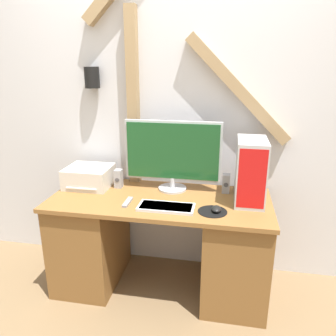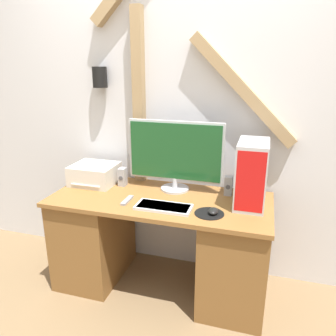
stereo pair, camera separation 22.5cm
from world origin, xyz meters
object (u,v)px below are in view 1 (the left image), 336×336
object	(u,v)px
mouse	(216,209)
computer_tower	(251,171)
printer	(89,177)
monitor	(173,153)
speaker_right	(226,183)
speaker_left	(119,179)
remote_control	(128,202)
keyboard	(166,207)

from	to	relation	value
mouse	computer_tower	size ratio (longest dim) A/B	0.21
printer	monitor	bearing A→B (deg)	4.58
printer	speaker_right	world-z (taller)	printer
speaker_left	remote_control	xyz separation A→B (m)	(0.16, -0.28, -0.06)
mouse	speaker_left	bearing A→B (deg)	158.04
printer	speaker_left	world-z (taller)	printer
keyboard	speaker_left	distance (m)	0.54
mouse	speaker_right	bearing A→B (deg)	81.64
speaker_right	remote_control	bearing A→B (deg)	-153.72
mouse	computer_tower	bearing A→B (deg)	46.33
monitor	keyboard	world-z (taller)	monitor
mouse	printer	world-z (taller)	printer
monitor	speaker_right	distance (m)	0.45
computer_tower	speaker_left	world-z (taller)	computer_tower
speaker_left	remote_control	bearing A→B (deg)	-60.58
monitor	computer_tower	xyz separation A→B (m)	(0.56, -0.12, -0.06)
monitor	mouse	xyz separation A→B (m)	(0.35, -0.34, -0.26)
keyboard	remote_control	bearing A→B (deg)	172.98
monitor	computer_tower	size ratio (longest dim) A/B	1.63
monitor	printer	size ratio (longest dim) A/B	2.11
monitor	remote_control	bearing A→B (deg)	-129.36
printer	remote_control	distance (m)	0.48
speaker_left	speaker_right	distance (m)	0.82
mouse	remote_control	size ratio (longest dim) A/B	0.59
keyboard	remote_control	size ratio (longest dim) A/B	2.39
speaker_left	remote_control	distance (m)	0.33
printer	remote_control	bearing A→B (deg)	-33.98
keyboard	mouse	world-z (taller)	mouse
monitor	speaker_left	xyz separation A→B (m)	(-0.42, -0.04, -0.21)
mouse	speaker_right	distance (m)	0.36
monitor	computer_tower	bearing A→B (deg)	-12.49
mouse	speaker_right	world-z (taller)	speaker_right
printer	speaker_left	xyz separation A→B (m)	(0.23, 0.02, -0.01)
speaker_left	computer_tower	bearing A→B (deg)	-5.13
printer	computer_tower	bearing A→B (deg)	-3.40
speaker_left	remote_control	size ratio (longest dim) A/B	0.91
computer_tower	speaker_right	bearing A→B (deg)	139.92
mouse	printer	bearing A→B (deg)	163.67
computer_tower	speaker_right	distance (m)	0.25
speaker_left	speaker_right	world-z (taller)	same
keyboard	speaker_right	size ratio (longest dim) A/B	2.63
monitor	speaker_right	xyz separation A→B (m)	(0.40, 0.01, -0.21)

